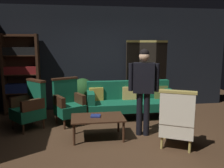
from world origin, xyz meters
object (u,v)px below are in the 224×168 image
armchair_gilt_accent (177,120)px  armchair_wing_right (68,103)px  bookshelf (21,73)px  velvet_couch (130,99)px  folding_screen (147,73)px  standing_figure (144,84)px  potted_plant (83,93)px  book_navy_cloth (96,116)px  coffee_table (98,119)px  armchair_wing_left (30,106)px

armchair_gilt_accent → armchair_wing_right: 2.45m
bookshelf → velvet_couch: bearing=-15.3°
folding_screen → standing_figure: folding_screen is taller
potted_plant → book_navy_cloth: bearing=-83.2°
coffee_table → book_navy_cloth: size_ratio=5.45×
folding_screen → coffee_table: 2.69m
folding_screen → potted_plant: folding_screen is taller
standing_figure → book_navy_cloth: bearing=179.7°
potted_plant → coffee_table: bearing=-82.1°
bookshelf → standing_figure: (2.68, -1.96, -0.04)m
armchair_gilt_accent → armchair_wing_left: same height
bookshelf → potted_plant: bookshelf is taller
velvet_couch → book_navy_cloth: size_ratio=11.55×
velvet_couch → armchair_wing_left: 2.34m
folding_screen → book_navy_cloth: folding_screen is taller
velvet_couch → armchair_wing_right: bearing=-168.4°
folding_screen → armchair_gilt_accent: size_ratio=1.83×
armchair_gilt_accent → armchair_wing_left: (-2.71, 1.37, 0.00)m
armchair_wing_right → armchair_gilt_accent: bearing=-38.9°
folding_screen → armchair_gilt_accent: bearing=-95.6°
folding_screen → velvet_couch: bearing=-129.2°
armchair_wing_left → potted_plant: 1.48m
bookshelf → armchair_wing_left: bearing=-71.5°
folding_screen → armchair_wing_left: 3.29m
bookshelf → armchair_gilt_accent: 4.09m
folding_screen → armchair_wing_right: 2.50m
folding_screen → potted_plant: (-1.83, -0.36, -0.45)m
bookshelf → armchair_gilt_accent: bookshelf is taller
velvet_couch → armchair_gilt_accent: 1.89m
potted_plant → folding_screen: bearing=11.3°
armchair_wing_left → velvet_couch: bearing=11.8°
standing_figure → potted_plant: size_ratio=1.84×
coffee_table → potted_plant: size_ratio=1.08×
armchair_gilt_accent → folding_screen: bearing=84.4°
armchair_gilt_accent → armchair_wing_left: bearing=153.2°
armchair_gilt_accent → armchair_wing_left: 3.03m
folding_screen → standing_figure: 2.17m
folding_screen → armchair_wing_left: size_ratio=1.83×
bookshelf → velvet_couch: bookshelf is taller
armchair_wing_left → potted_plant: armchair_wing_left is taller
armchair_gilt_accent → potted_plant: (-1.57, 2.32, 0.04)m
bookshelf → potted_plant: (1.55, -0.27, -0.53)m
armchair_gilt_accent → book_navy_cloth: (-1.37, 0.63, -0.06)m
armchair_wing_right → potted_plant: (0.34, 0.78, 0.04)m
bookshelf → armchair_wing_right: 1.70m
bookshelf → coffee_table: size_ratio=2.05×
velvet_couch → potted_plant: size_ratio=2.30×
potted_plant → bookshelf: bearing=170.1°
bookshelf → armchair_wing_left: size_ratio=1.97×
bookshelf → standing_figure: bookshelf is taller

